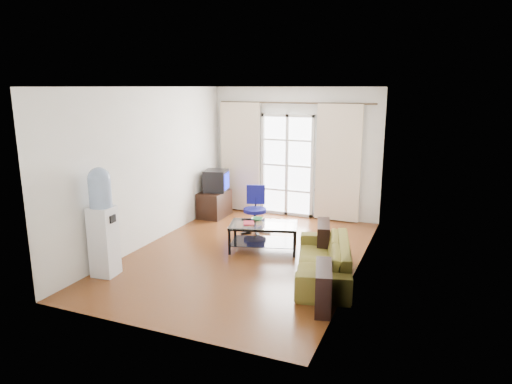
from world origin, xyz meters
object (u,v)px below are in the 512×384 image
Objects in this scene: sofa at (323,259)px; task_chair at (255,219)px; coffee_table at (263,233)px; water_cooler at (102,220)px; crt_tv at (215,181)px; tv_stand at (215,204)px.

sofa is 2.31m from task_chair.
task_chair reaches higher than coffee_table.
water_cooler is at bearing -83.29° from sofa.
sofa is at bearing -50.46° from crt_tv.
water_cooler is at bearing -91.25° from tv_stand.
crt_tv reaches higher than task_chair.
crt_tv reaches higher than tv_stand.
coffee_table is at bearing -135.08° from sofa.
tv_stand is 0.46× the size of water_cooler.
crt_tv is at bearing 137.49° from coffee_table.
sofa is at bearing -30.95° from coffee_table.
water_cooler reaches higher than crt_tv.
water_cooler reaches higher than tv_stand.
tv_stand is at bearing -104.25° from crt_tv.
water_cooler is at bearing -133.40° from coffee_table.
water_cooler is at bearing -103.15° from crt_tv.
task_chair is (1.21, -0.68, -0.01)m from tv_stand.
water_cooler is (-0.05, -3.42, 0.07)m from crt_tv.
coffee_table is at bearing -42.00° from tv_stand.
tv_stand is 3.42m from water_cooler.
water_cooler reaches higher than task_chair.
tv_stand is 0.50m from crt_tv.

